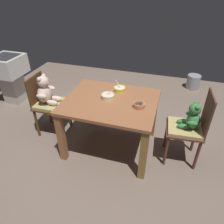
{
  "coord_description": "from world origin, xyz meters",
  "views": [
    {
      "loc": [
        0.65,
        -2.05,
        1.99
      ],
      "look_at": [
        0.0,
        0.05,
        0.52
      ],
      "focal_mm": 33.46,
      "sensor_mm": 36.0,
      "label": 1
    }
  ],
  "objects_px": {
    "dining_table": "(111,109)",
    "porridge_bowl_cream_center": "(108,96)",
    "porridge_bowl_terracotta_near_right": "(139,105)",
    "metal_pail": "(193,82)",
    "sink_basin": "(9,73)",
    "teddy_chair_near_right": "(190,124)",
    "teddy_chair_near_left": "(47,97)",
    "porridge_bowl_yellow_far_center": "(120,89)"
  },
  "relations": [
    {
      "from": "dining_table",
      "to": "porridge_bowl_cream_center",
      "type": "height_order",
      "value": "porridge_bowl_cream_center"
    },
    {
      "from": "porridge_bowl_terracotta_near_right",
      "to": "porridge_bowl_cream_center",
      "type": "height_order",
      "value": "porridge_bowl_cream_center"
    },
    {
      "from": "dining_table",
      "to": "metal_pail",
      "type": "distance_m",
      "value": 2.45
    },
    {
      "from": "metal_pail",
      "to": "porridge_bowl_cream_center",
      "type": "bearing_deg",
      "value": -118.29
    },
    {
      "from": "porridge_bowl_cream_center",
      "to": "metal_pail",
      "type": "relative_size",
      "value": 0.59
    },
    {
      "from": "sink_basin",
      "to": "metal_pail",
      "type": "height_order",
      "value": "sink_basin"
    },
    {
      "from": "teddy_chair_near_right",
      "to": "teddy_chair_near_left",
      "type": "bearing_deg",
      "value": -4.92
    },
    {
      "from": "sink_basin",
      "to": "porridge_bowl_yellow_far_center",
      "type": "bearing_deg",
      "value": -10.67
    },
    {
      "from": "porridge_bowl_terracotta_near_right",
      "to": "porridge_bowl_yellow_far_center",
      "type": "xyz_separation_m",
      "value": [
        -0.32,
        0.32,
        -0.0
      ]
    },
    {
      "from": "dining_table",
      "to": "porridge_bowl_terracotta_near_right",
      "type": "relative_size",
      "value": 8.27
    },
    {
      "from": "porridge_bowl_terracotta_near_right",
      "to": "porridge_bowl_yellow_far_center",
      "type": "height_order",
      "value": "porridge_bowl_yellow_far_center"
    },
    {
      "from": "dining_table",
      "to": "teddy_chair_near_left",
      "type": "height_order",
      "value": "teddy_chair_near_left"
    },
    {
      "from": "porridge_bowl_terracotta_near_right",
      "to": "dining_table",
      "type": "bearing_deg",
      "value": 171.32
    },
    {
      "from": "dining_table",
      "to": "teddy_chair_near_left",
      "type": "xyz_separation_m",
      "value": [
        -0.94,
        0.06,
        -0.02
      ]
    },
    {
      "from": "porridge_bowl_cream_center",
      "to": "dining_table",
      "type": "bearing_deg",
      "value": -37.37
    },
    {
      "from": "teddy_chair_near_left",
      "to": "porridge_bowl_cream_center",
      "type": "bearing_deg",
      "value": -3.83
    },
    {
      "from": "teddy_chair_near_right",
      "to": "sink_basin",
      "type": "distance_m",
      "value": 3.05
    },
    {
      "from": "dining_table",
      "to": "porridge_bowl_yellow_far_center",
      "type": "xyz_separation_m",
      "value": [
        0.04,
        0.26,
        0.15
      ]
    },
    {
      "from": "sink_basin",
      "to": "metal_pail",
      "type": "xyz_separation_m",
      "value": [
        3.14,
        1.49,
        -0.41
      ]
    },
    {
      "from": "teddy_chair_near_left",
      "to": "metal_pail",
      "type": "height_order",
      "value": "teddy_chair_near_left"
    },
    {
      "from": "dining_table",
      "to": "porridge_bowl_cream_center",
      "type": "relative_size",
      "value": 6.67
    },
    {
      "from": "porridge_bowl_cream_center",
      "to": "sink_basin",
      "type": "bearing_deg",
      "value": 162.83
    },
    {
      "from": "dining_table",
      "to": "porridge_bowl_yellow_far_center",
      "type": "relative_size",
      "value": 7.3
    },
    {
      "from": "dining_table",
      "to": "porridge_bowl_cream_center",
      "type": "xyz_separation_m",
      "value": [
        -0.05,
        0.04,
        0.16
      ]
    },
    {
      "from": "teddy_chair_near_right",
      "to": "dining_table",
      "type": "bearing_deg",
      "value": -1.46
    },
    {
      "from": "teddy_chair_near_right",
      "to": "sink_basin",
      "type": "bearing_deg",
      "value": -15.94
    },
    {
      "from": "teddy_chair_near_left",
      "to": "dining_table",
      "type": "bearing_deg",
      "value": -6.01
    },
    {
      "from": "dining_table",
      "to": "porridge_bowl_yellow_far_center",
      "type": "bearing_deg",
      "value": 82.23
    },
    {
      "from": "dining_table",
      "to": "metal_pail",
      "type": "xyz_separation_m",
      "value": [
        1.09,
        2.15,
        -0.45
      ]
    },
    {
      "from": "dining_table",
      "to": "porridge_bowl_yellow_far_center",
      "type": "distance_m",
      "value": 0.31
    },
    {
      "from": "teddy_chair_near_right",
      "to": "porridge_bowl_terracotta_near_right",
      "type": "xyz_separation_m",
      "value": [
        -0.59,
        -0.1,
        0.21
      ]
    },
    {
      "from": "porridge_bowl_cream_center",
      "to": "metal_pail",
      "type": "distance_m",
      "value": 2.48
    },
    {
      "from": "teddy_chair_near_right",
      "to": "teddy_chair_near_left",
      "type": "xyz_separation_m",
      "value": [
        -1.88,
        0.01,
        0.03
      ]
    },
    {
      "from": "teddy_chair_near_right",
      "to": "sink_basin",
      "type": "relative_size",
      "value": 1.12
    },
    {
      "from": "porridge_bowl_terracotta_near_right",
      "to": "sink_basin",
      "type": "bearing_deg",
      "value": 163.55
    },
    {
      "from": "dining_table",
      "to": "sink_basin",
      "type": "bearing_deg",
      "value": 162.27
    },
    {
      "from": "teddy_chair_near_right",
      "to": "porridge_bowl_cream_center",
      "type": "xyz_separation_m",
      "value": [
        -0.99,
        -0.01,
        0.21
      ]
    },
    {
      "from": "dining_table",
      "to": "sink_basin",
      "type": "relative_size",
      "value": 1.31
    },
    {
      "from": "porridge_bowl_yellow_far_center",
      "to": "metal_pail",
      "type": "relative_size",
      "value": 0.54
    },
    {
      "from": "sink_basin",
      "to": "metal_pail",
      "type": "distance_m",
      "value": 3.5
    },
    {
      "from": "porridge_bowl_terracotta_near_right",
      "to": "sink_basin",
      "type": "xyz_separation_m",
      "value": [
        -2.4,
        0.71,
        -0.2
      ]
    },
    {
      "from": "teddy_chair_near_right",
      "to": "porridge_bowl_terracotta_near_right",
      "type": "relative_size",
      "value": 7.06
    }
  ]
}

